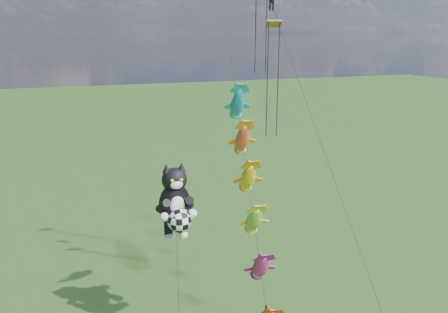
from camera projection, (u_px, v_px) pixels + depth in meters
name	position (u px, v px, depth m)	size (l,w,h in m)	color
cat_kite_rig	(176.00, 204.00, 28.31)	(2.46, 4.16, 10.93)	brown
fish_windsock_rig	(251.00, 199.00, 25.01)	(3.10, 15.74, 17.28)	brown
parafoil_rig	(273.00, 18.00, 30.49)	(3.08, 17.39, 23.97)	brown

